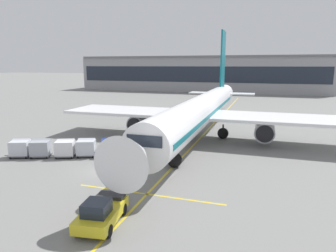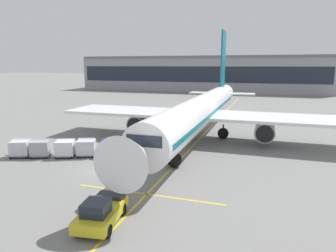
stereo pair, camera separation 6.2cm
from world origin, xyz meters
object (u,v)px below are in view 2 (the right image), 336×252
baggage_cart_lead (111,147)px  ground_crew_marshaller (115,148)px  baggage_cart_third (65,148)px  ground_crew_by_carts (139,145)px  belt_loader (145,144)px  baggage_cart_fifth (20,148)px  safety_cone_wingtip (151,141)px  ground_crew_by_loader (129,144)px  parked_airplane (201,111)px  safety_cone_nose_mark (159,142)px  baggage_cart_second (86,147)px  safety_cone_engine_keepout (155,141)px  baggage_cart_fourth (41,148)px  pushback_tug (101,212)px

baggage_cart_lead → ground_crew_marshaller: (0.77, -0.43, -0.00)m
baggage_cart_third → ground_crew_by_carts: size_ratio=1.61×
ground_crew_marshaller → belt_loader: bearing=58.5°
baggage_cart_fifth → safety_cone_wingtip: (11.37, 9.54, -0.67)m
belt_loader → ground_crew_marshaller: bearing=-121.5°
ground_crew_by_loader → baggage_cart_fifth: bearing=-153.3°
parked_airplane → baggage_cart_lead: size_ratio=17.00×
safety_cone_nose_mark → baggage_cart_second: bearing=-128.1°
parked_airplane → ground_crew_by_loader: 11.24m
ground_crew_by_carts → safety_cone_engine_keepout: (0.21, 4.57, -0.62)m
baggage_cart_lead → baggage_cart_second: bearing=-157.4°
parked_airplane → belt_loader: 9.61m
parked_airplane → ground_crew_by_carts: parked_airplane is taller
belt_loader → ground_crew_by_carts: bearing=-101.7°
baggage_cart_third → baggage_cart_fourth: 2.64m
baggage_cart_third → baggage_cart_lead: bearing=24.0°
safety_cone_wingtip → baggage_cart_fourth: bearing=-136.3°
parked_airplane → belt_loader: (-4.84, -7.77, -2.95)m
baggage_cart_fifth → pushback_tug: baggage_cart_fifth is taller
pushback_tug → ground_crew_by_carts: pushback_tug is taller
parked_airplane → safety_cone_engine_keepout: size_ratio=61.30×
belt_loader → safety_cone_engine_keepout: 3.51m
baggage_cart_third → ground_crew_by_carts: baggage_cart_third is taller
belt_loader → baggage_cart_third: 8.76m
ground_crew_by_loader → safety_cone_engine_keepout: bearing=73.2°
belt_loader → ground_crew_marshaller: size_ratio=3.09×
baggage_cart_second → safety_cone_nose_mark: 9.35m
ground_crew_by_carts → baggage_cart_fourth: bearing=-154.2°
parked_airplane → safety_cone_wingtip: (-5.32, -4.62, -3.45)m
baggage_cart_third → ground_crew_by_carts: bearing=28.6°
safety_cone_nose_mark → ground_crew_by_loader: bearing=-112.9°
parked_airplane → ground_crew_by_loader: parked_airplane is taller
baggage_cart_lead → baggage_cart_fifth: 9.65m
belt_loader → ground_crew_marshaller: belt_loader is taller
baggage_cart_lead → baggage_cart_third: size_ratio=1.00×
baggage_cart_third → baggage_cart_fifth: same height
baggage_cart_fifth → safety_cone_wingtip: baggage_cart_fifth is taller
baggage_cart_fourth → baggage_cart_lead: bearing=21.8°
baggage_cart_second → ground_crew_by_loader: size_ratio=1.61×
ground_crew_by_loader → ground_crew_by_carts: bearing=2.9°
safety_cone_engine_keepout → safety_cone_wingtip: size_ratio=1.13×
ground_crew_by_loader → safety_cone_wingtip: ground_crew_by_loader is taller
baggage_cart_third → safety_cone_wingtip: size_ratio=4.09×
baggage_cart_fifth → ground_crew_by_carts: bearing=24.5°
safety_cone_wingtip → parked_airplane: bearing=41.0°
ground_crew_by_loader → safety_cone_nose_mark: (1.92, 4.54, -0.68)m
baggage_cart_fourth → safety_cone_engine_keepout: baggage_cart_fourth is taller
baggage_cart_lead → baggage_cart_third: 4.83m
ground_crew_by_carts → safety_cone_wingtip: ground_crew_by_carts is taller
baggage_cart_lead → safety_cone_wingtip: 6.57m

